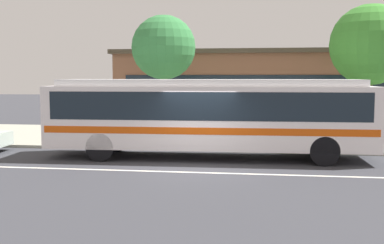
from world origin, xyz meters
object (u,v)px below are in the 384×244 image
(street_tree_mid_block, at_px, (370,45))
(pedestrian_waiting_near_sign, at_px, (338,123))
(transit_bus, at_px, (209,113))
(street_tree_near_stop, at_px, (164,48))

(street_tree_mid_block, bearing_deg, pedestrian_waiting_near_sign, -152.32)
(transit_bus, distance_m, street_tree_mid_block, 8.00)
(transit_bus, height_order, street_tree_mid_block, street_tree_mid_block)
(street_tree_near_stop, bearing_deg, pedestrian_waiting_near_sign, -7.43)
(street_tree_near_stop, relative_size, street_tree_mid_block, 0.96)
(transit_bus, bearing_deg, street_tree_near_stop, 120.91)
(transit_bus, distance_m, street_tree_near_stop, 5.56)
(pedestrian_waiting_near_sign, xyz_separation_m, street_tree_mid_block, (1.35, 0.71, 3.25))
(transit_bus, xyz_separation_m, street_tree_near_stop, (-2.52, 4.21, 2.60))
(transit_bus, relative_size, pedestrian_waiting_near_sign, 7.27)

